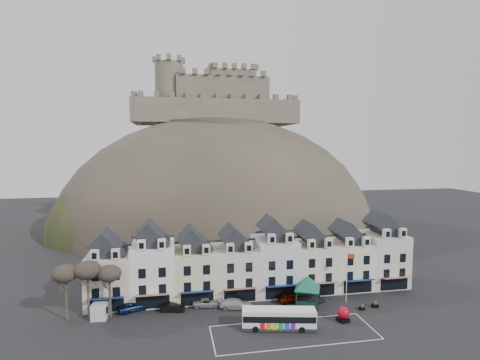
% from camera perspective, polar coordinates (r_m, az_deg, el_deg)
% --- Properties ---
extents(ground, '(300.00, 300.00, 0.00)m').
position_cam_1_polar(ground, '(53.32, 6.45, -22.89)').
color(ground, black).
rests_on(ground, ground).
extents(coach_bay_markings, '(22.00, 7.50, 0.01)m').
position_cam_1_polar(coach_bay_markings, '(54.93, 8.19, -22.03)').
color(coach_bay_markings, silver).
rests_on(coach_bay_markings, ground).
extents(townhouse_terrace, '(54.40, 9.35, 11.80)m').
position_cam_1_polar(townhouse_terrace, '(65.57, 2.45, -12.36)').
color(townhouse_terrace, beige).
rests_on(townhouse_terrace, ground).
extents(castle_hill, '(100.00, 76.00, 68.00)m').
position_cam_1_polar(castle_hill, '(117.58, -2.87, -7.06)').
color(castle_hill, '#39332C').
rests_on(castle_hill, ground).
extents(castle, '(50.20, 22.20, 22.00)m').
position_cam_1_polar(castle, '(122.67, -3.75, 12.27)').
color(castle, '#5E5747').
rests_on(castle, ground).
extents(tree_left_far, '(3.61, 3.61, 8.24)m').
position_cam_1_polar(tree_left_far, '(60.26, -25.09, -12.87)').
color(tree_left_far, '#3D3327').
rests_on(tree_left_far, ground).
extents(tree_left_mid, '(3.78, 3.78, 8.64)m').
position_cam_1_polar(tree_left_mid, '(59.47, -22.24, -12.65)').
color(tree_left_mid, '#3D3327').
rests_on(tree_left_mid, ground).
extents(tree_left_near, '(3.43, 3.43, 7.84)m').
position_cam_1_polar(tree_left_near, '(59.15, -19.29, -13.35)').
color(tree_left_near, '#3D3327').
rests_on(tree_left_near, ground).
extents(bus, '(10.33, 4.35, 2.84)m').
position_cam_1_polar(bus, '(54.99, 5.94, -20.14)').
color(bus, '#262628').
rests_on(bus, ground).
extents(bus_shelter, '(6.84, 6.84, 4.78)m').
position_cam_1_polar(bus_shelter, '(61.71, 10.26, -15.15)').
color(bus_shelter, '#103121').
rests_on(bus_shelter, ground).
extents(red_buoy, '(1.76, 1.76, 2.15)m').
position_cam_1_polar(red_buoy, '(58.76, 15.44, -19.09)').
color(red_buoy, black).
rests_on(red_buoy, ground).
extents(flagpole, '(1.14, 0.45, 8.23)m').
position_cam_1_polar(flagpole, '(63.96, 16.04, -13.59)').
color(flagpole, silver).
rests_on(flagpole, ground).
extents(white_van, '(2.49, 5.10, 2.26)m').
position_cam_1_polar(white_van, '(62.40, -20.27, -17.70)').
color(white_van, silver).
rests_on(white_van, ground).
extents(planter_west, '(0.92, 0.62, 0.89)m').
position_cam_1_polar(planter_west, '(63.43, 18.07, -17.94)').
color(planter_west, black).
rests_on(planter_west, ground).
extents(planter_east, '(1.16, 0.83, 1.05)m').
position_cam_1_polar(planter_east, '(64.90, 19.87, -17.37)').
color(planter_east, black).
rests_on(planter_east, ground).
extents(car_navy, '(4.83, 3.35, 1.53)m').
position_cam_1_polar(car_navy, '(62.21, -16.03, -18.02)').
color(car_navy, '#0B1A39').
rests_on(car_navy, ground).
extents(car_black, '(3.92, 2.05, 1.23)m').
position_cam_1_polar(car_black, '(60.93, -10.27, -18.56)').
color(car_black, black).
rests_on(car_black, ground).
extents(car_silver, '(4.77, 2.65, 1.29)m').
position_cam_1_polar(car_silver, '(61.89, -4.97, -18.08)').
color(car_silver, '#A9ABB0').
rests_on(car_silver, ground).
extents(car_white, '(5.46, 3.31, 1.48)m').
position_cam_1_polar(car_white, '(60.95, -0.65, -18.34)').
color(car_white, '#BCBCBC').
rests_on(car_white, ground).
extents(car_maroon, '(4.32, 1.77, 1.47)m').
position_cam_1_polar(car_maroon, '(63.51, 7.86, -17.39)').
color(car_maroon, '#4B0F04').
rests_on(car_maroon, ground).
extents(car_charcoal, '(4.42, 2.78, 1.37)m').
position_cam_1_polar(car_charcoal, '(63.52, 10.97, -17.48)').
color(car_charcoal, black).
rests_on(car_charcoal, ground).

